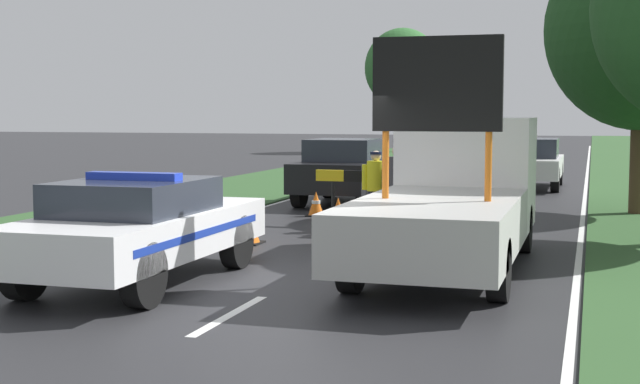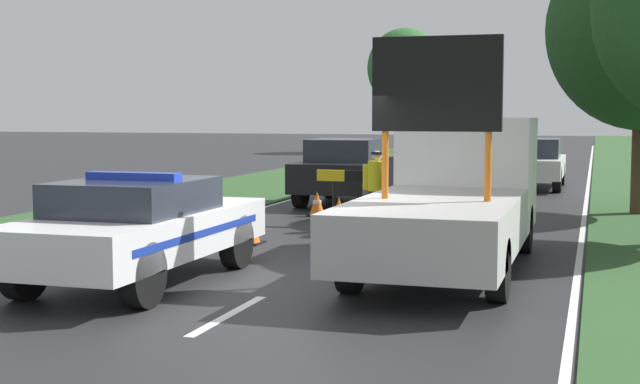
% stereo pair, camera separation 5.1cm
% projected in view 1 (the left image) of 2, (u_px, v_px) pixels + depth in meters
% --- Properties ---
extents(ground_plane, '(160.00, 160.00, 0.00)m').
position_uv_depth(ground_plane, '(288.00, 283.00, 11.94)').
color(ground_plane, '#28282B').
extents(lane_markings, '(7.51, 68.96, 0.01)m').
position_uv_depth(lane_markings, '(469.00, 182.00, 29.30)').
color(lane_markings, silver).
rests_on(lane_markings, ground).
extents(grass_verge_left, '(4.51, 120.00, 0.03)m').
position_uv_depth(grass_verge_left, '(310.00, 174.00, 32.76)').
color(grass_verge_left, '#2D5128').
rests_on(grass_verge_left, ground).
extents(police_car, '(1.87, 4.64, 1.49)m').
position_uv_depth(police_car, '(139.00, 227.00, 11.87)').
color(police_car, white).
rests_on(police_car, ground).
extents(work_truck, '(2.08, 6.27, 3.27)m').
position_uv_depth(work_truck, '(454.00, 195.00, 13.28)').
color(work_truck, white).
rests_on(work_truck, ground).
extents(road_barrier, '(3.50, 0.08, 1.12)m').
position_uv_depth(road_barrier, '(401.00, 181.00, 17.57)').
color(road_barrier, black).
rests_on(road_barrier, ground).
extents(police_officer, '(0.55, 0.35, 1.54)m').
position_uv_depth(police_officer, '(376.00, 183.00, 17.21)').
color(police_officer, '#191E38').
rests_on(police_officer, ground).
extents(pedestrian_civilian, '(0.60, 0.38, 1.67)m').
position_uv_depth(pedestrian_civilian, '(397.00, 182.00, 16.69)').
color(pedestrian_civilian, brown).
rests_on(pedestrian_civilian, ground).
extents(traffic_cone_near_police, '(0.39, 0.39, 0.55)m').
position_uv_depth(traffic_cone_near_police, '(316.00, 204.00, 19.59)').
color(traffic_cone_near_police, black).
rests_on(traffic_cone_near_police, ground).
extents(traffic_cone_centre_front, '(0.36, 0.36, 0.50)m').
position_uv_depth(traffic_cone_centre_front, '(506.00, 224.00, 16.25)').
color(traffic_cone_centre_front, black).
rests_on(traffic_cone_centre_front, ground).
extents(traffic_cone_near_truck, '(0.50, 0.50, 0.69)m').
position_uv_depth(traffic_cone_near_truck, '(338.00, 216.00, 16.68)').
color(traffic_cone_near_truck, black).
rests_on(traffic_cone_near_truck, ground).
extents(traffic_cone_behind_barrier, '(0.50, 0.50, 0.69)m').
position_uv_depth(traffic_cone_behind_barrier, '(247.00, 224.00, 15.48)').
color(traffic_cone_behind_barrier, black).
rests_on(traffic_cone_behind_barrier, ground).
extents(traffic_cone_lane_edge, '(0.35, 0.35, 0.49)m').
position_uv_depth(traffic_cone_lane_edge, '(404.00, 210.00, 18.66)').
color(traffic_cone_lane_edge, black).
rests_on(traffic_cone_lane_edge, ground).
extents(queued_car_sedan_black, '(1.86, 4.10, 1.62)m').
position_uv_depth(queued_car_sedan_black, '(345.00, 170.00, 22.27)').
color(queued_car_sedan_black, black).
rests_on(queued_car_sedan_black, ground).
extents(queued_car_van_white, '(1.81, 4.37, 1.50)m').
position_uv_depth(queued_car_van_white, '(530.00, 162.00, 26.89)').
color(queued_car_van_white, silver).
rests_on(queued_car_van_white, ground).
extents(queued_car_hatch_blue, '(1.91, 4.14, 1.60)m').
position_uv_depth(queued_car_hatch_blue, '(438.00, 150.00, 34.38)').
color(queued_car_hatch_blue, navy).
rests_on(queued_car_hatch_blue, ground).
extents(queued_car_sedan_silver, '(1.87, 4.60, 1.52)m').
position_uv_depth(queued_car_sedan_silver, '(459.00, 145.00, 40.49)').
color(queued_car_sedan_silver, '#B2B2B7').
rests_on(queued_car_sedan_silver, ground).
extents(roadside_tree_near_left, '(4.34, 4.34, 7.12)m').
position_uv_depth(roadside_tree_near_left, '(402.00, 68.00, 51.08)').
color(roadside_tree_near_left, '#4C3823').
rests_on(roadside_tree_near_left, ground).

